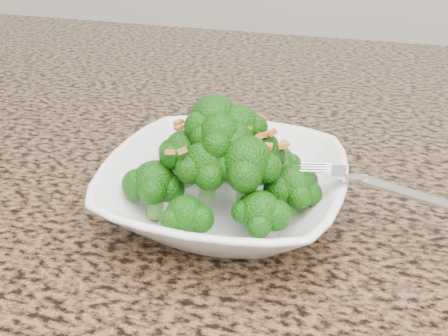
% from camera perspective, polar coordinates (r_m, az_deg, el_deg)
% --- Properties ---
extents(granite_counter, '(1.64, 1.04, 0.03)m').
position_cam_1_polar(granite_counter, '(0.59, 10.85, -2.42)').
color(granite_counter, brown).
rests_on(granite_counter, cabinet).
extents(bowl, '(0.22, 0.22, 0.05)m').
position_cam_1_polar(bowl, '(0.50, 0.00, -2.39)').
color(bowl, white).
rests_on(bowl, granite_counter).
extents(broccoli_pile, '(0.19, 0.19, 0.07)m').
position_cam_1_polar(broccoli_pile, '(0.47, 0.00, 4.02)').
color(broccoli_pile, '#135409').
rests_on(broccoli_pile, bowl).
extents(garlic_topping, '(0.11, 0.11, 0.01)m').
position_cam_1_polar(garlic_topping, '(0.46, 0.00, 8.39)').
color(garlic_topping, '#C57730').
rests_on(garlic_topping, broccoli_pile).
extents(fork, '(0.17, 0.03, 0.01)m').
position_cam_1_polar(fork, '(0.47, 13.65, -1.08)').
color(fork, silver).
rests_on(fork, bowl).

